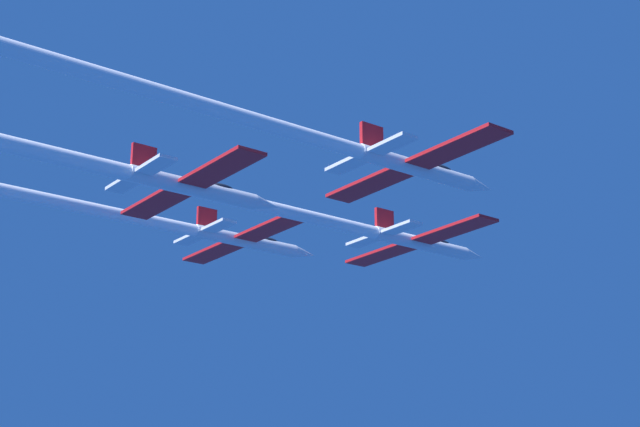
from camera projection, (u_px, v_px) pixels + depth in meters
The scene contains 3 objects.
jet_lead at pixel (266, 207), 83.13m from camera, with size 18.38×60.41×3.05m.
jet_left_wing at pixel (28, 195), 83.34m from camera, with size 18.38×69.77×3.05m.
jet_right_wing at pixel (197, 103), 65.04m from camera, with size 18.38×64.57×3.05m.
Camera 1 is at (65.14, -62.09, -27.21)m, focal length 56.08 mm.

